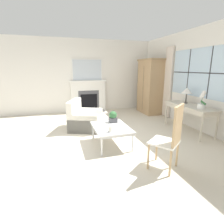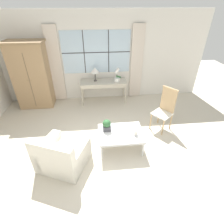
# 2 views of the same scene
# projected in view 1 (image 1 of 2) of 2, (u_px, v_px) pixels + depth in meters

# --- Properties ---
(ground_plane) EXTENTS (14.00, 14.00, 0.00)m
(ground_plane) POSITION_uv_depth(u_px,v_px,m) (92.00, 139.00, 4.33)
(ground_plane) COLOR beige
(wall_back_windowed) EXTENTS (7.20, 0.14, 2.80)m
(wall_back_windowed) POSITION_uv_depth(u_px,v_px,m) (198.00, 80.00, 4.84)
(wall_back_windowed) COLOR silver
(wall_back_windowed) RESTS_ON ground_plane
(wall_left) EXTENTS (0.06, 7.20, 2.80)m
(wall_left) POSITION_uv_depth(u_px,v_px,m) (92.00, 76.00, 6.96)
(wall_left) COLOR silver
(wall_left) RESTS_ON ground_plane
(fireplace) EXTENTS (0.34, 1.44, 2.07)m
(fireplace) POSITION_uv_depth(u_px,v_px,m) (88.00, 94.00, 6.97)
(fireplace) COLOR #515156
(fireplace) RESTS_ON ground_plane
(armoire) EXTENTS (1.11, 0.65, 2.04)m
(armoire) POSITION_uv_depth(u_px,v_px,m) (150.00, 86.00, 6.70)
(armoire) COLOR tan
(armoire) RESTS_ON ground_plane
(console_table) EXTENTS (1.52, 0.54, 0.74)m
(console_table) POSITION_uv_depth(u_px,v_px,m) (190.00, 108.00, 4.75)
(console_table) COLOR beige
(console_table) RESTS_ON ground_plane
(table_lamp) EXTENTS (0.29, 0.29, 0.45)m
(table_lamp) POSITION_uv_depth(u_px,v_px,m) (187.00, 91.00, 4.90)
(table_lamp) COLOR #4C4742
(table_lamp) RESTS_ON console_table
(potted_orchid) EXTENTS (0.22, 0.18, 0.46)m
(potted_orchid) POSITION_uv_depth(u_px,v_px,m) (202.00, 102.00, 4.26)
(potted_orchid) COLOR white
(potted_orchid) RESTS_ON console_table
(armchair_upholstered) EXTENTS (1.16, 1.11, 0.84)m
(armchair_upholstered) POSITION_uv_depth(u_px,v_px,m) (85.00, 120.00, 5.04)
(armchair_upholstered) COLOR silver
(armchair_upholstered) RESTS_ON ground_plane
(side_chair_wooden) EXTENTS (0.62, 0.62, 1.16)m
(side_chair_wooden) POSITION_uv_depth(u_px,v_px,m) (171.00, 135.00, 2.89)
(side_chair_wooden) COLOR white
(side_chair_wooden) RESTS_ON ground_plane
(coffee_table) EXTENTS (1.02, 0.76, 0.44)m
(coffee_table) POSITION_uv_depth(u_px,v_px,m) (111.00, 128.00, 3.94)
(coffee_table) COLOR silver
(coffee_table) RESTS_ON ground_plane
(potted_plant_small) EXTENTS (0.19, 0.19, 0.27)m
(potted_plant_small) POSITION_uv_depth(u_px,v_px,m) (113.00, 117.00, 4.22)
(potted_plant_small) COLOR #4C4C51
(potted_plant_small) RESTS_ON coffee_table
(pillar_candle) EXTENTS (0.12, 0.12, 0.13)m
(pillar_candle) POSITION_uv_depth(u_px,v_px,m) (110.00, 129.00, 3.59)
(pillar_candle) COLOR silver
(pillar_candle) RESTS_ON coffee_table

